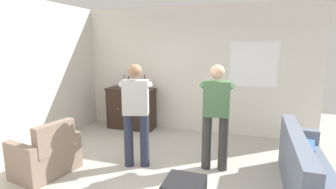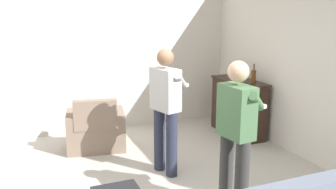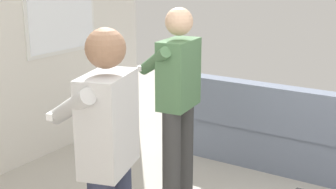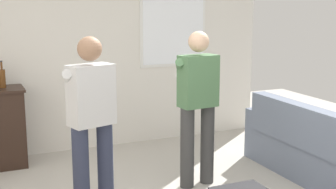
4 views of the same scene
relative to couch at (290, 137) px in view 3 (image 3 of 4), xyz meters
name	(u,v)px [view 3 (image 3 of 4)]	position (x,y,z in m)	size (l,w,h in m)	color
couch	(290,137)	(0.00, 0.00, 0.00)	(0.57, 2.36, 0.88)	slate
person_standing_left	(108,159)	(-2.47, 0.28, 0.61)	(0.53, 0.52, 1.68)	#282D42
person_standing_right	(177,100)	(-1.24, 0.57, 0.61)	(0.55, 0.50, 1.68)	#383838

